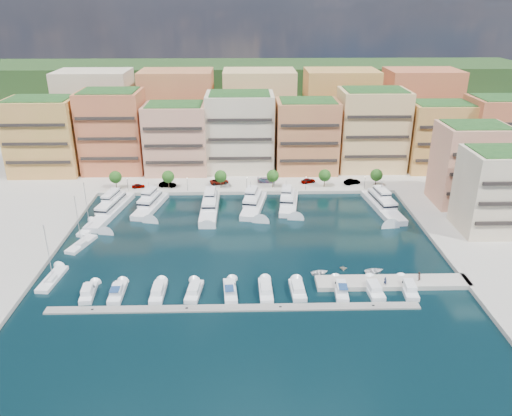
% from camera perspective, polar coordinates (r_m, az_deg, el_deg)
% --- Properties ---
extents(ground, '(400.00, 400.00, 0.00)m').
position_cam_1_polar(ground, '(123.85, -0.94, -3.55)').
color(ground, black).
rests_on(ground, ground).
extents(north_quay, '(220.00, 64.00, 2.00)m').
position_cam_1_polar(north_quay, '(181.44, -1.13, 5.23)').
color(north_quay, '#9E998E').
rests_on(north_quay, ground).
extents(east_quay, '(34.00, 76.00, 2.00)m').
position_cam_1_polar(east_quay, '(132.51, 27.08, -4.41)').
color(east_quay, '#9E998E').
rests_on(east_quay, ground).
extents(hillside, '(240.00, 40.00, 58.00)m').
position_cam_1_polar(hillside, '(227.63, -1.20, 8.92)').
color(hillside, '#183315').
rests_on(hillside, ground).
extents(south_pontoon, '(72.00, 2.20, 0.35)m').
position_cam_1_polar(south_pontoon, '(97.96, -2.57, -11.43)').
color(south_pontoon, gray).
rests_on(south_pontoon, ground).
extents(finger_pier, '(32.00, 5.00, 2.00)m').
position_cam_1_polar(finger_pier, '(109.04, 15.32, -8.42)').
color(finger_pier, '#9E998E').
rests_on(finger_pier, ground).
extents(apartment_0, '(22.00, 16.50, 24.80)m').
position_cam_1_polar(apartment_0, '(178.57, -23.03, 7.56)').
color(apartment_0, '#CF874C').
rests_on(apartment_0, north_quay).
extents(apartment_1, '(20.00, 16.50, 26.80)m').
position_cam_1_polar(apartment_1, '(173.38, -16.01, 8.42)').
color(apartment_1, '#BC5B3E').
rests_on(apartment_1, north_quay).
extents(apartment_2, '(20.00, 15.50, 22.80)m').
position_cam_1_polar(apartment_2, '(167.94, -9.08, 7.86)').
color(apartment_2, tan).
rests_on(apartment_2, north_quay).
extents(apartment_3, '(22.00, 16.50, 25.80)m').
position_cam_1_polar(apartment_3, '(168.01, -1.83, 8.67)').
color(apartment_3, beige).
rests_on(apartment_3, north_quay).
extents(apartment_4, '(20.00, 15.50, 23.80)m').
position_cam_1_polar(apartment_4, '(167.60, 5.79, 8.18)').
color(apartment_4, '#C7844A').
rests_on(apartment_4, north_quay).
extents(apartment_5, '(22.00, 16.50, 26.80)m').
position_cam_1_polar(apartment_5, '(173.22, 13.06, 8.71)').
color(apartment_5, tan).
rests_on(apartment_5, north_quay).
extents(apartment_6, '(20.00, 15.50, 22.80)m').
position_cam_1_polar(apartment_6, '(178.57, 20.07, 7.66)').
color(apartment_6, '#CF874C').
rests_on(apartment_6, north_quay).
extents(apartment_7, '(22.00, 16.50, 24.80)m').
position_cam_1_polar(apartment_7, '(184.80, 26.16, 7.51)').
color(apartment_7, '#BC5B3E').
rests_on(apartment_7, north_quay).
extents(apartment_east_a, '(18.00, 14.50, 22.80)m').
position_cam_1_polar(apartment_east_a, '(151.28, 23.22, 4.58)').
color(apartment_east_a, tan).
rests_on(apartment_east_a, east_quay).
extents(apartment_east_b, '(18.00, 14.50, 20.80)m').
position_cam_1_polar(apartment_east_b, '(136.34, 26.07, 1.73)').
color(apartment_east_b, beige).
rests_on(apartment_east_b, east_quay).
extents(backblock_0, '(26.00, 18.00, 30.00)m').
position_cam_1_polar(backblock_0, '(196.59, -17.71, 10.39)').
color(backblock_0, beige).
rests_on(backblock_0, north_quay).
extents(backblock_1, '(26.00, 18.00, 30.00)m').
position_cam_1_polar(backblock_1, '(190.50, -8.87, 10.81)').
color(backblock_1, '#C7844A').
rests_on(backblock_1, north_quay).
extents(backblock_2, '(26.00, 18.00, 30.00)m').
position_cam_1_polar(backblock_2, '(189.02, 0.36, 10.98)').
color(backblock_2, tan).
rests_on(backblock_2, north_quay).
extents(backblock_3, '(26.00, 18.00, 30.00)m').
position_cam_1_polar(backblock_3, '(192.28, 9.49, 10.88)').
color(backblock_3, '#CF874C').
rests_on(backblock_3, north_quay).
extents(backblock_4, '(26.00, 18.00, 30.00)m').
position_cam_1_polar(backblock_4, '(200.03, 18.11, 10.54)').
color(backblock_4, '#BC5B3E').
rests_on(backblock_4, north_quay).
extents(tree_0, '(3.80, 3.80, 5.65)m').
position_cam_1_polar(tree_0, '(157.89, -15.77, 3.41)').
color(tree_0, '#473323').
rests_on(tree_0, north_quay).
extents(tree_1, '(3.80, 3.80, 5.65)m').
position_cam_1_polar(tree_1, '(154.68, -10.01, 3.54)').
color(tree_1, '#473323').
rests_on(tree_1, north_quay).
extents(tree_2, '(3.80, 3.80, 5.65)m').
position_cam_1_polar(tree_2, '(153.09, -4.07, 3.64)').
color(tree_2, '#473323').
rests_on(tree_2, north_quay).
extents(tree_3, '(3.80, 3.80, 5.65)m').
position_cam_1_polar(tree_3, '(153.16, 1.93, 3.69)').
color(tree_3, '#473323').
rests_on(tree_3, north_quay).
extents(tree_4, '(3.80, 3.80, 5.65)m').
position_cam_1_polar(tree_4, '(154.89, 7.86, 3.71)').
color(tree_4, '#473323').
rests_on(tree_4, north_quay).
extents(tree_5, '(3.80, 3.80, 5.65)m').
position_cam_1_polar(tree_5, '(158.23, 13.60, 3.69)').
color(tree_5, '#473323').
rests_on(tree_5, north_quay).
extents(lamppost_0, '(0.30, 0.30, 4.20)m').
position_cam_1_polar(lamppost_0, '(155.13, -14.50, 2.85)').
color(lamppost_0, black).
rests_on(lamppost_0, north_quay).
extents(lamppost_1, '(0.30, 0.30, 4.20)m').
position_cam_1_polar(lamppost_1, '(152.04, -7.87, 2.97)').
color(lamppost_1, black).
rests_on(lamppost_1, north_quay).
extents(lamppost_2, '(0.30, 0.30, 4.20)m').
position_cam_1_polar(lamppost_2, '(151.05, -1.06, 3.05)').
color(lamppost_2, black).
rests_on(lamppost_2, north_quay).
extents(lamppost_3, '(0.30, 0.30, 4.20)m').
position_cam_1_polar(lamppost_3, '(152.20, 5.74, 3.09)').
color(lamppost_3, black).
rests_on(lamppost_3, north_quay).
extents(lamppost_4, '(0.30, 0.30, 4.20)m').
position_cam_1_polar(lamppost_4, '(155.44, 12.35, 3.09)').
color(lamppost_4, black).
rests_on(lamppost_4, north_quay).
extents(yacht_0, '(8.41, 25.42, 7.30)m').
position_cam_1_polar(yacht_0, '(144.10, -16.17, -0.03)').
color(yacht_0, white).
rests_on(yacht_0, ground).
extents(yacht_1, '(8.17, 18.93, 7.30)m').
position_cam_1_polar(yacht_1, '(144.58, -11.93, 0.44)').
color(yacht_1, white).
rests_on(yacht_1, ground).
extents(yacht_2, '(4.70, 22.04, 7.30)m').
position_cam_1_polar(yacht_2, '(140.91, -5.29, 0.30)').
color(yacht_2, white).
rests_on(yacht_2, ground).
extents(yacht_3, '(8.20, 19.57, 7.30)m').
position_cam_1_polar(yacht_3, '(141.85, -0.25, 0.56)').
color(yacht_3, white).
rests_on(yacht_3, ground).
extents(yacht_4, '(6.92, 17.71, 7.30)m').
position_cam_1_polar(yacht_4, '(143.14, 3.75, 0.67)').
color(yacht_4, white).
rests_on(yacht_4, ground).
extents(yacht_6, '(7.55, 23.31, 7.30)m').
position_cam_1_polar(yacht_6, '(145.48, 14.21, 0.41)').
color(yacht_6, white).
rests_on(yacht_6, ground).
extents(cruiser_0, '(3.09, 7.52, 2.55)m').
position_cam_1_polar(cruiser_0, '(106.93, -18.62, -9.19)').
color(cruiser_0, white).
rests_on(cruiser_0, ground).
extents(cruiser_1, '(2.76, 7.98, 2.66)m').
position_cam_1_polar(cruiser_1, '(105.33, -15.56, -9.29)').
color(cruiser_1, white).
rests_on(cruiser_1, ground).
extents(cruiser_2, '(2.63, 8.25, 2.55)m').
position_cam_1_polar(cruiser_2, '(103.65, -11.10, -9.41)').
color(cruiser_2, white).
rests_on(cruiser_2, ground).
extents(cruiser_3, '(3.43, 8.02, 2.55)m').
position_cam_1_polar(cruiser_3, '(102.68, -7.09, -9.46)').
color(cruiser_3, white).
rests_on(cruiser_3, ground).
extents(cruiser_4, '(3.16, 8.76, 2.66)m').
position_cam_1_polar(cruiser_4, '(102.16, -2.97, -9.46)').
color(cruiser_4, white).
rests_on(cruiser_4, ground).
extents(cruiser_5, '(2.81, 8.69, 2.55)m').
position_cam_1_polar(cruiser_5, '(102.23, 1.11, -9.42)').
color(cruiser_5, white).
rests_on(cruiser_5, ground).
extents(cruiser_6, '(3.10, 7.64, 2.55)m').
position_cam_1_polar(cruiser_6, '(102.70, 4.78, -9.34)').
color(cruiser_6, white).
rests_on(cruiser_6, ground).
extents(cruiser_7, '(3.08, 8.64, 2.66)m').
position_cam_1_polar(cruiser_7, '(103.93, 9.66, -9.18)').
color(cruiser_7, white).
rests_on(cruiser_7, ground).
extents(cruiser_8, '(3.31, 8.04, 2.55)m').
position_cam_1_polar(cruiser_8, '(105.41, 13.26, -9.02)').
color(cruiser_8, white).
rests_on(cruiser_8, ground).
extents(cruiser_9, '(3.22, 8.28, 2.55)m').
position_cam_1_polar(cruiser_9, '(107.42, 17.05, -8.81)').
color(cruiser_9, white).
rests_on(cruiser_9, ground).
extents(sailboat_1, '(5.55, 10.05, 13.20)m').
position_cam_1_polar(sailboat_1, '(127.54, -19.33, -3.97)').
color(sailboat_1, white).
rests_on(sailboat_1, ground).
extents(sailboat_2, '(4.52, 9.46, 13.20)m').
position_cam_1_polar(sailboat_2, '(135.32, -18.47, -2.27)').
color(sailboat_2, white).
rests_on(sailboat_2, ground).
extents(sailboat_0, '(3.76, 10.47, 13.20)m').
position_cam_1_polar(sailboat_0, '(114.67, -22.26, -7.59)').
color(sailboat_0, white).
rests_on(sailboat_0, ground).
extents(tender_2, '(4.92, 4.06, 0.89)m').
position_cam_1_polar(tender_2, '(112.12, 13.36, -7.01)').
color(tender_2, white).
rests_on(tender_2, ground).
extents(tender_0, '(4.36, 3.63, 0.78)m').
position_cam_1_polar(tender_0, '(109.55, 7.29, -7.32)').
color(tender_0, white).
rests_on(tender_0, ground).
extents(tender_1, '(1.93, 1.76, 0.87)m').
position_cam_1_polar(tender_1, '(112.04, 9.95, -6.73)').
color(tender_1, beige).
rests_on(tender_1, ground).
extents(car_0, '(4.13, 2.26, 1.33)m').
position_cam_1_polar(car_0, '(157.87, -13.30, 2.48)').
color(car_0, gray).
rests_on(car_0, north_quay).
extents(car_1, '(5.34, 2.40, 1.70)m').
position_cam_1_polar(car_1, '(156.70, -10.09, 2.67)').
color(car_1, gray).
rests_on(car_1, north_quay).
extents(car_2, '(6.51, 4.57, 1.65)m').
position_cam_1_polar(car_2, '(157.42, -4.21, 3.06)').
color(car_2, gray).
rests_on(car_2, north_quay).
extents(car_3, '(5.63, 2.60, 1.59)m').
position_cam_1_polar(car_3, '(158.16, 1.15, 3.20)').
color(car_3, gray).
rests_on(car_3, north_quay).
extents(car_4, '(4.95, 3.52, 1.57)m').
position_cam_1_polar(car_4, '(158.64, 5.98, 3.14)').
color(car_4, gray).
rests_on(car_4, north_quay).
extents(car_5, '(5.50, 3.60, 1.71)m').
position_cam_1_polar(car_5, '(159.52, 10.92, 2.98)').
color(car_5, gray).
rests_on(car_5, north_quay).
extents(person_0, '(0.80, 0.79, 1.86)m').
position_cam_1_polar(person_0, '(106.05, 14.55, -8.08)').
color(person_0, '#222A44').
rests_on(person_0, finger_pier).
extents(person_1, '(1.22, 1.20, 1.98)m').
position_cam_1_polar(person_1, '(109.47, 18.09, -7.44)').
color(person_1, '#48332B').
rests_on(person_1, finger_pier).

